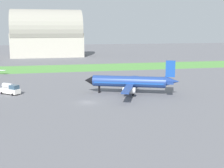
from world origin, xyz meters
TOP-DOWN VIEW (x-y plane):
  - ground_plane at (0.00, 0.00)m, footprint 600.00×600.00m
  - grass_taxiway_strip at (0.00, 72.34)m, footprint 360.00×28.00m
  - airplane_midfield_jet at (14.07, 7.82)m, footprint 27.34×27.52m
  - fuel_truck_near_gate at (-20.98, 15.13)m, footprint 6.42×6.16m
  - hangar_distant at (-8.39, 140.25)m, footprint 48.36×27.09m

SIDE VIEW (x-z plane):
  - ground_plane at x=0.00m, z-range 0.00..0.00m
  - grass_taxiway_strip at x=0.00m, z-range 0.00..0.08m
  - fuel_truck_near_gate at x=-20.98m, z-range -0.06..3.23m
  - airplane_midfield_jet at x=14.07m, z-range -1.43..8.78m
  - hangar_distant at x=-8.39m, z-range -1.20..31.08m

